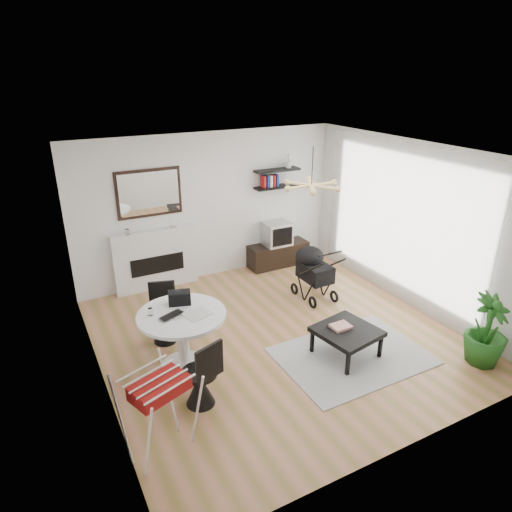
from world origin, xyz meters
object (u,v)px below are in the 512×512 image
dining_table (183,333)px  coffee_table (347,332)px  potted_plant (487,330)px  drying_rack (159,413)px  stroller (313,274)px  crt_tv (277,233)px  fireplace (155,252)px  tv_console (278,254)px

dining_table → coffee_table: dining_table is taller
dining_table → potted_plant: 4.02m
drying_rack → stroller: size_ratio=0.97×
dining_table → potted_plant: bearing=-25.9°
crt_tv → stroller: bearing=-94.5°
drying_rack → coffee_table: drying_rack is taller
coffee_table → stroller: bearing=70.7°
drying_rack → dining_table: bearing=41.3°
crt_tv → fireplace: bearing=176.4°
fireplace → coffee_table: (1.70, -3.28, -0.32)m
tv_console → drying_rack: bearing=-134.1°
crt_tv → coffee_table: 3.23m
fireplace → stroller: 2.80m
tv_console → potted_plant: size_ratio=1.23×
dining_table → potted_plant: size_ratio=1.14×
tv_console → coffee_table: (-0.74, -3.13, 0.13)m
coffee_table → drying_rack: bearing=-169.8°
crt_tv → dining_table: size_ratio=0.46×
tv_console → potted_plant: bearing=-79.2°
coffee_table → crt_tv: bearing=77.4°
tv_console → drying_rack: size_ratio=1.28×
tv_console → dining_table: 3.71m
fireplace → crt_tv: size_ratio=4.16×
fireplace → potted_plant: (3.23, -4.28, -0.19)m
tv_console → stroller: 1.47m
fireplace → potted_plant: 5.37m
potted_plant → dining_table: bearing=154.1°
dining_table → drying_rack: bearing=-118.8°
crt_tv → drying_rack: 5.03m
crt_tv → coffee_table: (-0.70, -3.13, -0.32)m
tv_console → stroller: size_ratio=1.23×
stroller → potted_plant: (0.95, -2.68, 0.07)m
drying_rack → potted_plant: (4.31, -0.49, -0.01)m
fireplace → coffee_table: size_ratio=2.43×
tv_console → coffee_table: 3.22m
crt_tv → dining_table: bearing=-139.6°
crt_tv → potted_plant: bearing=-78.6°
tv_console → coffee_table: size_ratio=1.38×
dining_table → drying_rack: 1.44m
tv_console → drying_rack: drying_rack is taller
fireplace → tv_console: (2.44, -0.15, -0.46)m
fireplace → drying_rack: (-1.08, -3.78, -0.18)m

